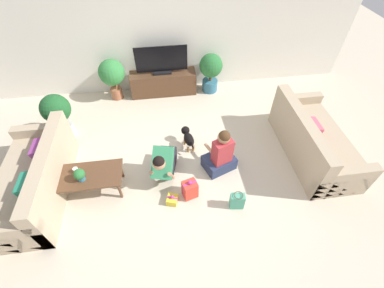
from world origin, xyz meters
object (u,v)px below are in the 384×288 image
object	(u,v)px
potted_plant_back_left	(112,74)
mug	(76,170)
coffee_table	(88,177)
gift_box_b	(190,189)
gift_bag_a	(237,201)
tv	(161,62)
potted_plant_corner_left	(57,113)
person_sitting	(221,155)
tv_console	(163,83)
potted_plant_back_right	(211,70)
sofa_left	(35,181)
person_kneeling	(164,162)
dog	(188,137)
tabletop_plant	(80,175)
sofa_right	(313,141)
gift_box_a	(172,200)

from	to	relation	value
potted_plant_back_left	mug	xyz separation A→B (m)	(-0.41, -2.46, -0.17)
potted_plant_back_left	coffee_table	bearing A→B (deg)	-95.32
gift_box_b	gift_bag_a	world-z (taller)	gift_box_b
tv	potted_plant_corner_left	world-z (taller)	tv
tv	mug	distance (m)	2.95
coffee_table	potted_plant_corner_left	world-z (taller)	potted_plant_corner_left
potted_plant_corner_left	person_sitting	bearing A→B (deg)	-23.51
tv_console	mug	distance (m)	2.94
potted_plant_back_right	person_sitting	distance (m)	2.40
sofa_left	tv_console	size ratio (longest dim) A/B	1.34
person_kneeling	gift_box_b	distance (m)	0.62
tv	dog	size ratio (longest dim) A/B	2.10
gift_bag_a	tabletop_plant	world-z (taller)	tabletop_plant
sofa_left	dog	xyz separation A→B (m)	(2.52, 0.73, -0.09)
sofa_right	potted_plant_corner_left	distance (m)	4.74
potted_plant_corner_left	dog	bearing A→B (deg)	-14.73
sofa_right	gift_bag_a	distance (m)	1.89
potted_plant_back_left	gift_box_b	xyz separation A→B (m)	(1.34, -2.87, -0.45)
sofa_right	person_kneeling	bearing A→B (deg)	93.53
person_kneeling	person_sitting	distance (m)	0.97
dog	tv	bearing A→B (deg)	-90.78
potted_plant_corner_left	mug	size ratio (longest dim) A/B	7.79
sofa_right	tabletop_plant	bearing A→B (deg)	95.45
coffee_table	person_kneeling	world-z (taller)	person_kneeling
tv	potted_plant_back_right	distance (m)	1.13
coffee_table	gift_bag_a	distance (m)	2.37
sofa_right	tv_console	world-z (taller)	sofa_right
potted_plant_corner_left	tabletop_plant	size ratio (longest dim) A/B	4.19
potted_plant_back_right	person_kneeling	world-z (taller)	potted_plant_back_right
coffee_table	mug	world-z (taller)	mug
sofa_left	mug	distance (m)	0.68
sofa_left	person_sitting	xyz separation A→B (m)	(3.01, 0.11, 0.03)
sofa_left	tv	world-z (taller)	tv
potted_plant_back_right	potted_plant_back_left	bearing A→B (deg)	180.00
tv_console	gift_box_b	world-z (taller)	tv_console
dog	gift_box_b	size ratio (longest dim) A/B	1.39
potted_plant_back_left	gift_box_b	distance (m)	3.20
tv_console	person_kneeling	xyz separation A→B (m)	(-0.13, -2.46, 0.09)
gift_box_a	tabletop_plant	bearing A→B (deg)	166.04
sofa_left	tv_console	distance (m)	3.34
person_kneeling	gift_box_b	bearing A→B (deg)	-37.51
tabletop_plant	gift_box_a	bearing A→B (deg)	-13.96
sofa_left	potted_plant_back_left	distance (m)	2.72
potted_plant_back_left	person_sitting	bearing A→B (deg)	-50.84
dog	gift_box_a	xyz separation A→B (m)	(-0.41, -1.21, -0.16)
sofa_right	person_sitting	size ratio (longest dim) A/B	2.18
gift_box_b	mug	size ratio (longest dim) A/B	3.23
tabletop_plant	mug	bearing A→B (deg)	122.37
sofa_left	tabletop_plant	xyz separation A→B (m)	(0.77, -0.14, 0.22)
person_sitting	gift_box_b	size ratio (longest dim) A/B	2.37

